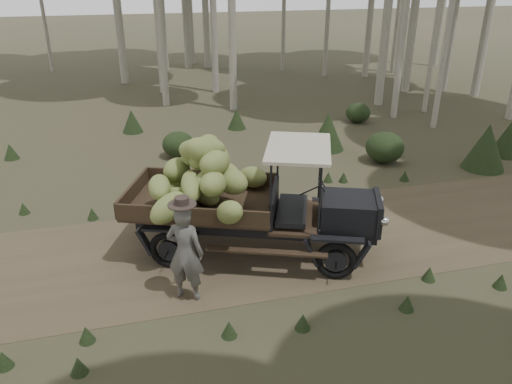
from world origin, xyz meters
TOP-DOWN VIEW (x-y plane):
  - ground at (0.00, 0.00)m, footprint 120.00×120.00m
  - dirt_track at (0.00, 0.00)m, footprint 70.00×4.00m
  - banana_truck at (-0.63, -0.04)m, footprint 5.45×3.51m
  - farmer at (-1.74, -1.48)m, footprint 0.81×0.72m
  - undergrowth at (1.32, -0.92)m, footprint 23.97×21.19m

SIDE VIEW (x-z plane):
  - ground at x=0.00m, z-range 0.00..0.00m
  - dirt_track at x=0.00m, z-range 0.00..0.01m
  - undergrowth at x=1.32m, z-range -0.16..1.23m
  - farmer at x=-1.74m, z-range -0.05..1.98m
  - banana_truck at x=-0.63m, z-range 0.17..2.82m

